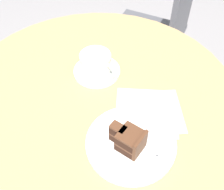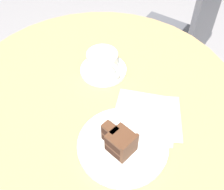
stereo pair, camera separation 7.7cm
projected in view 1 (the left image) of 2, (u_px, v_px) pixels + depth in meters
cafe_table at (98, 117)px, 0.92m from camera, size 0.85×0.85×0.76m
saucer at (97, 71)px, 0.88m from camera, size 0.15×0.15×0.01m
coffee_cup at (96, 63)px, 0.86m from camera, size 0.13×0.10×0.06m
teaspoon at (106, 76)px, 0.86m from camera, size 0.05×0.09×0.00m
cake_plate at (131, 143)px, 0.71m from camera, size 0.23×0.23×0.01m
cake_slice at (129, 140)px, 0.67m from camera, size 0.09×0.06×0.06m
fork at (154, 149)px, 0.69m from camera, size 0.13×0.09×0.00m
napkin at (150, 112)px, 0.78m from camera, size 0.24×0.24×0.00m
cafe_chair at (161, 28)px, 1.46m from camera, size 0.47×0.47×0.86m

